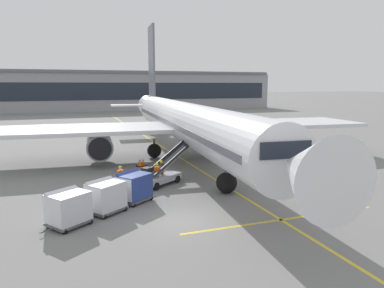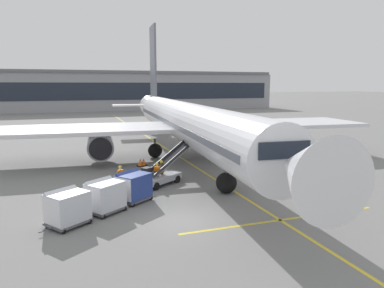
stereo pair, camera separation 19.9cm
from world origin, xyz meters
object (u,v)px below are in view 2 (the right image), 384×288
object	(u,v)px
ground_crew_marshaller	(162,170)
baggage_cart_third	(67,207)
safety_cone_nose_mark	(144,162)
ground_crew_by_carts	(157,173)
parked_airplane	(184,122)
belt_loader	(161,173)
baggage_cart_lead	(133,186)
safety_cone_engine_keepout	(144,162)
ground_crew_wingwalker	(120,176)
safety_cone_wingtip	(140,162)
ground_crew_by_loader	(147,183)
baggage_cart_second	(105,195)

from	to	relation	value
ground_crew_marshaller	baggage_cart_third	bearing A→B (deg)	-136.60
safety_cone_nose_mark	ground_crew_by_carts	bearing A→B (deg)	-93.84
parked_airplane	belt_loader	distance (m)	10.03
parked_airplane	baggage_cart_lead	distance (m)	14.14
ground_crew_by_carts	safety_cone_engine_keepout	world-z (taller)	ground_crew_by_carts
ground_crew_wingwalker	safety_cone_engine_keepout	distance (m)	7.78
parked_airplane	ground_crew_by_carts	xyz separation A→B (m)	(-4.99, -8.96, -2.67)
ground_crew_marshaller	safety_cone_wingtip	size ratio (longest dim) A/B	2.46
parked_airplane	safety_cone_wingtip	distance (m)	6.28
safety_cone_wingtip	safety_cone_engine_keepout	bearing A→B (deg)	29.39
parked_airplane	ground_crew_wingwalker	size ratio (longest dim) A/B	27.20
ground_crew_wingwalker	ground_crew_by_loader	bearing A→B (deg)	-60.92
baggage_cart_second	ground_crew_marshaller	xyz separation A→B (m)	(4.64, 4.95, -0.00)
parked_airplane	ground_crew_marshaller	size ratio (longest dim) A/B	27.20
baggage_cart_lead	ground_crew_wingwalker	distance (m)	2.80
baggage_cart_lead	safety_cone_nose_mark	size ratio (longest dim) A/B	4.24
belt_loader	ground_crew_by_loader	world-z (taller)	belt_loader
baggage_cart_lead	ground_crew_marshaller	xyz separation A→B (m)	(2.76, 3.53, -0.00)
parked_airplane	safety_cone_nose_mark	xyz separation A→B (m)	(-4.52, -1.90, -3.36)
parked_airplane	safety_cone_nose_mark	distance (m)	5.95
baggage_cart_third	parked_airplane	bearing A→B (deg)	52.64
belt_loader	safety_cone_engine_keepout	distance (m)	6.53
parked_airplane	baggage_cart_lead	size ratio (longest dim) A/B	17.70
ground_crew_by_carts	safety_cone_engine_keepout	distance (m)	7.04
parked_airplane	ground_crew_by_carts	bearing A→B (deg)	-119.13
ground_crew_by_carts	ground_crew_by_loader	bearing A→B (deg)	-116.06
ground_crew_marshaller	parked_airplane	bearing A→B (deg)	61.67
baggage_cart_second	parked_airplane	bearing A→B (deg)	55.47
parked_airplane	ground_crew_by_loader	world-z (taller)	parked_airplane
belt_loader	safety_cone_engine_keepout	size ratio (longest dim) A/B	7.80
belt_loader	safety_cone_wingtip	world-z (taller)	belt_loader
ground_crew_marshaller	safety_cone_engine_keepout	distance (m)	6.38
safety_cone_nose_mark	ground_crew_by_loader	bearing A→B (deg)	-100.21
belt_loader	ground_crew_marshaller	world-z (taller)	belt_loader
baggage_cart_second	belt_loader	bearing A→B (deg)	46.28
baggage_cart_third	safety_cone_engine_keepout	world-z (taller)	baggage_cart_third
ground_crew_by_loader	safety_cone_wingtip	size ratio (longest dim) A/B	2.46
ground_crew_by_loader	safety_cone_nose_mark	xyz separation A→B (m)	(1.74, 9.64, -0.69)
parked_airplane	baggage_cart_third	distance (m)	18.62
belt_loader	baggage_cart_second	xyz separation A→B (m)	(-4.58, -4.78, 0.15)
ground_crew_by_carts	ground_crew_wingwalker	distance (m)	2.64
baggage_cart_lead	baggage_cart_second	size ratio (longest dim) A/B	1.00
ground_crew_by_carts	safety_cone_nose_mark	xyz separation A→B (m)	(0.47, 7.06, -0.69)
safety_cone_engine_keepout	safety_cone_nose_mark	bearing A→B (deg)	78.09
ground_crew_by_loader	ground_crew_marshaller	size ratio (longest dim) A/B	1.00
ground_crew_by_loader	ground_crew_wingwalker	bearing A→B (deg)	119.08
baggage_cart_lead	safety_cone_nose_mark	world-z (taller)	baggage_cart_lead
belt_loader	ground_crew_wingwalker	distance (m)	3.14
ground_crew_by_carts	safety_cone_nose_mark	distance (m)	7.11
parked_airplane	baggage_cart_lead	xyz separation A→B (m)	(-7.25, -11.85, -2.67)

